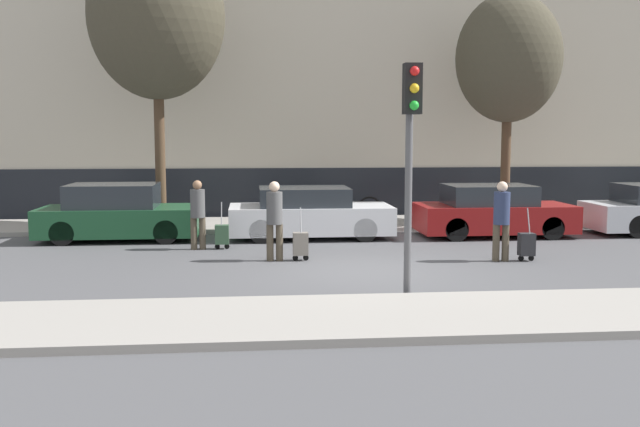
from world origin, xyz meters
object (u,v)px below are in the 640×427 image
(bare_tree_down_street, at_px, (157,16))
(pedestrian_right, at_px, (502,216))
(parked_car_0, at_px, (118,214))
(parked_bicycle, at_px, (352,208))
(bare_tree_near_crossing, at_px, (509,59))
(pedestrian_center, at_px, (275,216))
(parked_car_2, at_px, (492,212))
(parked_car_1, at_px, (309,214))
(trolley_left, at_px, (222,235))
(pedestrian_left, at_px, (198,211))
(trolley_center, at_px, (301,244))
(trolley_right, at_px, (527,244))
(traffic_light, at_px, (411,133))

(bare_tree_down_street, bearing_deg, pedestrian_right, -34.49)
(parked_car_0, height_order, pedestrian_right, pedestrian_right)
(parked_bicycle, height_order, bare_tree_near_crossing, bare_tree_near_crossing)
(pedestrian_center, bearing_deg, parked_car_2, -148.21)
(parked_car_1, height_order, trolley_left, parked_car_1)
(trolley_left, bearing_deg, parked_car_0, 147.38)
(pedestrian_left, xyz_separation_m, trolley_left, (0.55, 0.01, -0.57))
(trolley_center, bearing_deg, pedestrian_left, 143.19)
(parked_car_0, distance_m, pedestrian_left, 2.75)
(trolley_right, bearing_deg, parked_bicycle, 113.68)
(trolley_left, relative_size, trolley_center, 0.97)
(pedestrian_left, bearing_deg, parked_car_1, -150.27)
(parked_car_1, xyz_separation_m, bare_tree_near_crossing, (5.93, 1.95, 4.22))
(parked_car_2, relative_size, pedestrian_left, 2.49)
(pedestrian_center, bearing_deg, parked_car_1, -103.30)
(parked_car_2, distance_m, bare_tree_near_crossing, 4.83)
(bare_tree_near_crossing, bearing_deg, pedestrian_left, -157.58)
(pedestrian_left, bearing_deg, pedestrian_center, 134.92)
(parked_car_0, xyz_separation_m, bare_tree_near_crossing, (10.79, 1.85, 4.18))
(bare_tree_near_crossing, distance_m, bare_tree_down_street, 9.94)
(trolley_center, relative_size, parked_bicycle, 0.65)
(parked_car_0, relative_size, parked_bicycle, 2.25)
(parked_car_0, xyz_separation_m, parked_car_1, (4.86, -0.09, -0.04))
(pedestrian_center, distance_m, traffic_light, 4.57)
(pedestrian_right, height_order, traffic_light, traffic_light)
(bare_tree_down_street, bearing_deg, trolley_center, -54.13)
(pedestrian_left, distance_m, pedestrian_center, 2.41)
(traffic_light, xyz_separation_m, parked_bicycle, (0.42, 9.58, -2.22))
(traffic_light, bearing_deg, trolley_center, 112.73)
(trolley_left, relative_size, bare_tree_near_crossing, 0.17)
(pedestrian_center, relative_size, parked_bicycle, 0.96)
(pedestrian_center, distance_m, pedestrian_right, 4.80)
(pedestrian_left, distance_m, bare_tree_near_crossing, 10.16)
(parked_car_0, distance_m, pedestrian_center, 5.15)
(trolley_center, xyz_separation_m, traffic_light, (1.53, -3.65, 2.35))
(pedestrian_left, height_order, bare_tree_near_crossing, bare_tree_near_crossing)
(parked_car_2, height_order, bare_tree_down_street, bare_tree_down_street)
(trolley_center, bearing_deg, parked_bicycle, 71.82)
(parked_car_0, relative_size, bare_tree_near_crossing, 0.60)
(trolley_left, relative_size, trolley_right, 0.98)
(parked_car_1, height_order, parked_car_2, parked_car_2)
(bare_tree_down_street, bearing_deg, traffic_light, -59.36)
(parked_car_0, relative_size, bare_tree_down_street, 0.50)
(parked_car_2, bearing_deg, parked_car_1, 178.05)
(traffic_light, bearing_deg, trolley_right, 44.01)
(parked_bicycle, bearing_deg, parked_car_0, -158.49)
(pedestrian_center, bearing_deg, trolley_right, 177.69)
(parked_car_0, distance_m, trolley_right, 9.99)
(pedestrian_right, relative_size, traffic_light, 0.45)
(parked_car_2, relative_size, trolley_right, 3.55)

